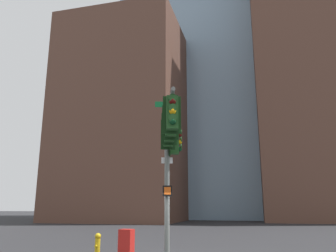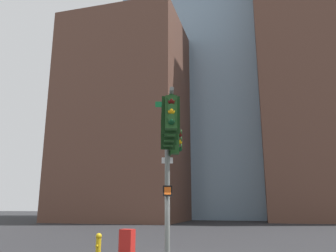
# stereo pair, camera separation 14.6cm
# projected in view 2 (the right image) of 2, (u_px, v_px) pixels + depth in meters

# --- Properties ---
(signal_pole_assembly) EXTENTS (4.63, 1.84, 6.36)m
(signal_pole_assembly) POSITION_uv_depth(u_px,v_px,m) (170.00, 140.00, 12.08)
(signal_pole_assembly) COLOR slate
(signal_pole_assembly) RESTS_ON ground_plane
(fire_hydrant) EXTENTS (0.34, 0.26, 0.87)m
(fire_hydrant) POSITION_uv_depth(u_px,v_px,m) (98.00, 243.00, 14.26)
(fire_hydrant) COLOR gold
(fire_hydrant) RESTS_ON ground_plane
(newspaper_box) EXTENTS (0.49, 0.60, 1.05)m
(newspaper_box) POSITION_uv_depth(u_px,v_px,m) (127.00, 242.00, 13.98)
(newspaper_box) COLOR red
(newspaper_box) RESTS_ON ground_plane
(building_brick_nearside) EXTENTS (21.81, 16.98, 39.36)m
(building_brick_nearside) POSITION_uv_depth(u_px,v_px,m) (315.00, 89.00, 51.81)
(building_brick_nearside) COLOR brown
(building_brick_nearside) RESTS_ON ground_plane
(building_brick_midblock) EXTENTS (19.34, 16.26, 28.07)m
(building_brick_midblock) POSITION_uv_depth(u_px,v_px,m) (133.00, 123.00, 50.09)
(building_brick_midblock) COLOR brown
(building_brick_midblock) RESTS_ON ground_plane
(building_glass_tower) EXTENTS (23.38, 25.76, 83.76)m
(building_glass_tower) POSITION_uv_depth(u_px,v_px,m) (205.00, 5.00, 68.07)
(building_glass_tower) COLOR #7A99B2
(building_glass_tower) RESTS_ON ground_plane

